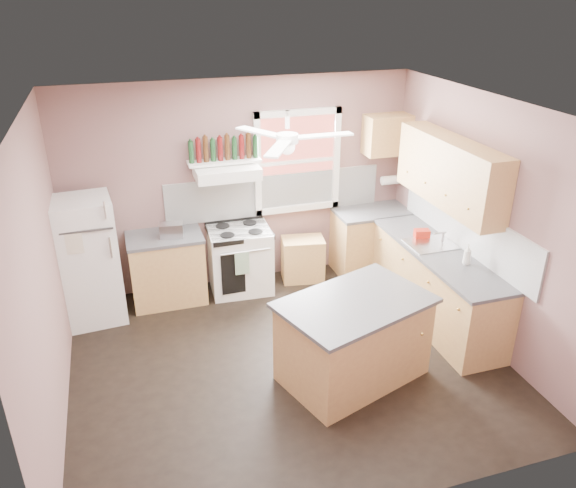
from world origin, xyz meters
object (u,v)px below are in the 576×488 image
object	(u,v)px
cart	(303,260)
island	(353,341)
stove	(240,259)
refrigerator	(89,261)
toaster	(171,230)

from	to	relation	value
cart	island	world-z (taller)	island
stove	refrigerator	bearing A→B (deg)	-171.54
toaster	island	world-z (taller)	toaster
toaster	stove	distance (m)	1.02
refrigerator	island	xyz separation A→B (m)	(2.51, -1.97, -0.34)
stove	island	world-z (taller)	same
cart	island	bearing A→B (deg)	-85.43
refrigerator	stove	world-z (taller)	refrigerator
stove	cart	bearing A→B (deg)	3.89
cart	toaster	bearing A→B (deg)	-167.50
toaster	island	xyz separation A→B (m)	(1.53, -2.06, -0.56)
island	toaster	bearing A→B (deg)	108.07
toaster	cart	distance (m)	1.87
toaster	stove	world-z (taller)	toaster
toaster	cart	bearing A→B (deg)	10.01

